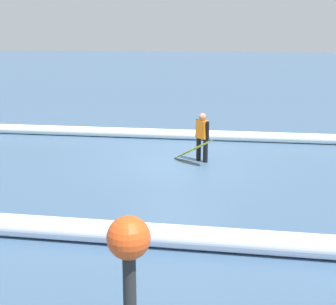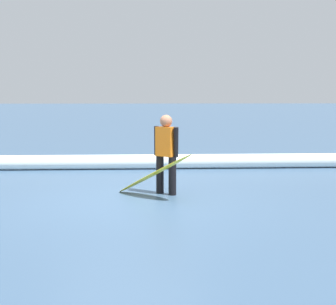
# 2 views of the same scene
# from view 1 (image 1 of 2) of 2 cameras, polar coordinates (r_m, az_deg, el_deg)

# --- Properties ---
(ground_plane) EXTENTS (195.85, 195.85, 0.00)m
(ground_plane) POSITION_cam_1_polar(r_m,az_deg,el_deg) (14.28, 1.00, -1.39)
(ground_plane) COLOR #3A5674
(surfer) EXTENTS (0.43, 0.45, 1.44)m
(surfer) POSITION_cam_1_polar(r_m,az_deg,el_deg) (14.50, 3.95, 2.07)
(surfer) COLOR black
(surfer) RESTS_ON ground_plane
(surfboard) EXTENTS (1.44, 1.26, 0.86)m
(surfboard) POSITION_cam_1_polar(r_m,az_deg,el_deg) (14.32, 2.88, 0.35)
(surfboard) COLOR yellow
(surfboard) RESTS_ON ground_plane
(channel_buoy) EXTENTS (0.52, 0.52, 1.60)m
(channel_buoy) POSITION_cam_1_polar(r_m,az_deg,el_deg) (5.89, -4.52, -10.93)
(channel_buoy) COLOR #262626
(channel_buoy) RESTS_ON ground_plane
(wave_crest_foreground) EXTENTS (18.22, 0.52, 0.35)m
(wave_crest_foreground) POSITION_cam_1_polar(r_m,az_deg,el_deg) (17.65, 3.02, 2.04)
(wave_crest_foreground) COLOR white
(wave_crest_foreground) RESTS_ON ground_plane
(wave_crest_midground) EXTENTS (22.57, 0.47, 0.42)m
(wave_crest_midground) POSITION_cam_1_polar(r_m,az_deg,el_deg) (8.70, 5.45, -9.88)
(wave_crest_midground) COLOR white
(wave_crest_midground) RESTS_ON ground_plane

